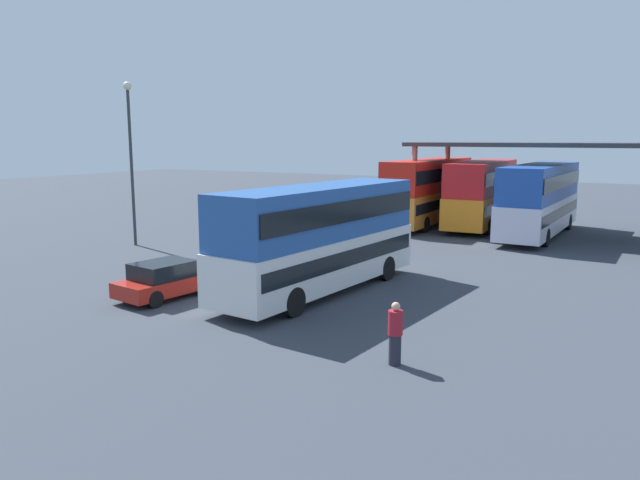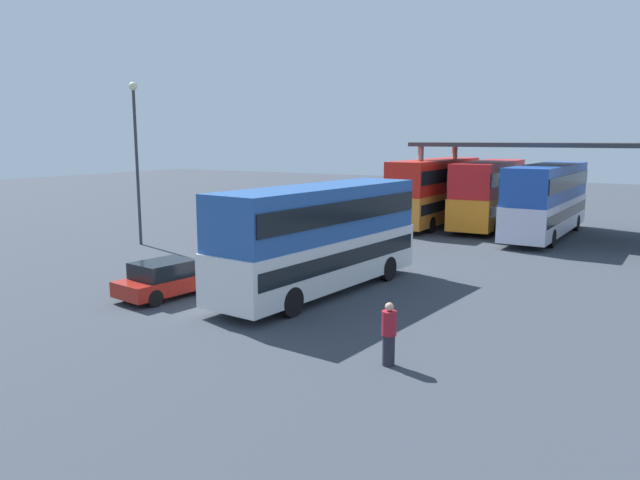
% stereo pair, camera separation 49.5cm
% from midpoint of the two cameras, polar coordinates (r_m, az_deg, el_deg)
% --- Properties ---
extents(ground_plane, '(140.00, 140.00, 0.00)m').
position_cam_midpoint_polar(ground_plane, '(20.85, -7.55, -6.42)').
color(ground_plane, '#363C45').
extents(double_decker_main, '(3.51, 10.32, 4.03)m').
position_cam_midpoint_polar(double_decker_main, '(22.30, -0.62, 0.55)').
color(double_decker_main, silver).
rests_on(double_decker_main, ground_plane).
extents(parked_hatchback, '(2.21, 3.97, 1.35)m').
position_cam_midpoint_polar(parked_hatchback, '(22.56, -15.08, -3.68)').
color(parked_hatchback, '#A92117').
rests_on(parked_hatchback, ground_plane).
extents(double_decker_near_canopy, '(2.65, 11.56, 4.38)m').
position_cam_midpoint_polar(double_decker_near_canopy, '(41.01, 10.04, 4.82)').
color(double_decker_near_canopy, orange).
rests_on(double_decker_near_canopy, ground_plane).
extents(double_decker_mid_row, '(2.90, 10.73, 4.29)m').
position_cam_midpoint_polar(double_decker_mid_row, '(40.63, 14.90, 4.54)').
color(double_decker_mid_row, orange).
rests_on(double_decker_mid_row, ground_plane).
extents(double_decker_far_right, '(2.95, 11.65, 4.25)m').
position_cam_midpoint_polar(double_decker_far_right, '(37.69, 19.94, 3.88)').
color(double_decker_far_right, silver).
rests_on(double_decker_far_right, ground_plane).
extents(depot_canopy, '(19.79, 8.46, 5.52)m').
position_cam_midpoint_polar(depot_canopy, '(38.00, 22.76, 8.04)').
color(depot_canopy, '#33353A').
rests_on(depot_canopy, ground_plane).
extents(lamppost_tall, '(0.44, 0.44, 8.70)m').
position_cam_midpoint_polar(lamppost_tall, '(33.74, -18.07, 8.59)').
color(lamppost_tall, '#33353A').
rests_on(lamppost_tall, ground_plane).
extents(pedestrian_waiting, '(0.38, 0.38, 1.66)m').
position_cam_midpoint_polar(pedestrian_waiting, '(15.50, 6.28, -8.90)').
color(pedestrian_waiting, '#262633').
rests_on(pedestrian_waiting, ground_plane).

